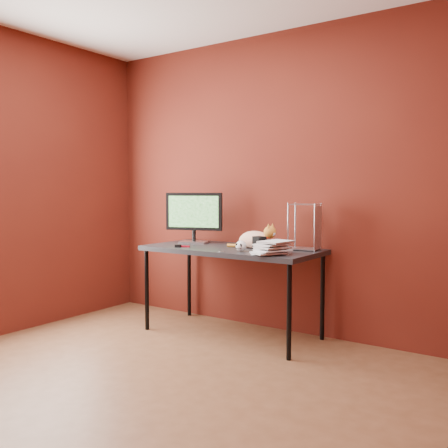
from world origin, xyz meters
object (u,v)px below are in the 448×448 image
Objects in this scene: desk at (232,253)px; monitor at (194,215)px; cat at (256,240)px; skull_mug at (241,246)px; book_stack at (266,174)px; speaker at (259,245)px.

monitor is at bearing 169.76° from desk.
skull_mug is (0.01, -0.24, -0.03)m from cat.
monitor is 1.00m from book_stack.
desk is at bearing -156.37° from cat.
desk is 0.30m from skull_mug.
skull_mug reaches higher than desk.
desk is 0.57m from monitor.
book_stack reaches higher than speaker.
monitor is 0.86m from speaker.
cat reaches higher than skull_mug.
monitor reaches higher than skull_mug.
desk is at bearing -177.85° from speaker.
skull_mug is at bearing -77.27° from cat.
book_stack reaches higher than monitor.
cat is at bearing 12.57° from desk.
monitor is 0.77m from skull_mug.
skull_mug is 0.74× the size of speaker.
cat reaches higher than speaker.
book_stack is at bearing -22.30° from desk.
speaker reaches higher than desk.
skull_mug is 0.14m from speaker.
desk is 16.76× the size of skull_mug.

